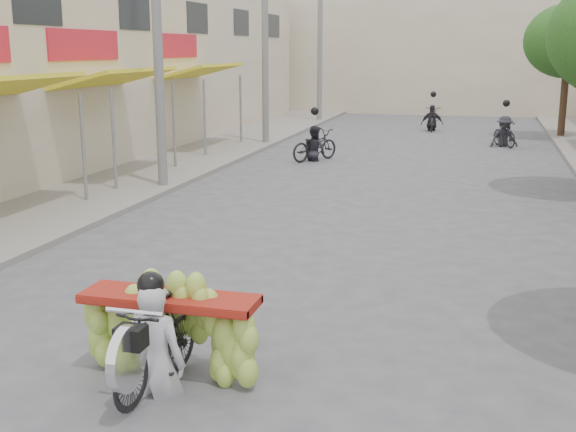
{
  "coord_description": "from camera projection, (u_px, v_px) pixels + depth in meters",
  "views": [
    {
      "loc": [
        2.42,
        -4.64,
        3.51
      ],
      "look_at": [
        -0.29,
        5.35,
        1.1
      ],
      "focal_mm": 45.0,
      "sensor_mm": 36.0,
      "label": 1
    }
  ],
  "objects": [
    {
      "name": "utility_pole_far",
      "position": [
        265.0,
        34.0,
        25.98
      ],
      "size": [
        0.6,
        0.24,
        8.0
      ],
      "color": "slate",
      "rests_on": "ground"
    },
    {
      "name": "banana_motorbike",
      "position": [
        161.0,
        319.0,
        7.57
      ],
      "size": [
        2.2,
        1.85,
        2.22
      ],
      "color": "black",
      "rests_on": "ground"
    },
    {
      "name": "utility_pole_back",
      "position": [
        320.0,
        37.0,
        34.44
      ],
      "size": [
        0.6,
        0.24,
        8.0
      ],
      "color": "slate",
      "rests_on": "ground"
    },
    {
      "name": "sidewalk_left",
      "position": [
        157.0,
        166.0,
        21.65
      ],
      "size": [
        4.0,
        60.0,
        0.12
      ],
      "primitive_type": "cube",
      "color": "gray",
      "rests_on": "ground"
    },
    {
      "name": "street_tree_far",
      "position": [
        569.0,
        41.0,
        27.98
      ],
      "size": [
        3.4,
        3.4,
        5.25
      ],
      "color": "#3A2719",
      "rests_on": "ground"
    },
    {
      "name": "bg_motorbike_c",
      "position": [
        433.0,
        113.0,
        31.31
      ],
      "size": [
        0.99,
        1.76,
        1.95
      ],
      "color": "black",
      "rests_on": "ground"
    },
    {
      "name": "bg_motorbike_b",
      "position": [
        505.0,
        123.0,
        26.19
      ],
      "size": [
        1.19,
        1.63,
        1.95
      ],
      "color": "black",
      "rests_on": "ground"
    },
    {
      "name": "far_building",
      "position": [
        444.0,
        49.0,
        40.7
      ],
      "size": [
        20.0,
        6.0,
        7.0
      ],
      "primitive_type": "cube",
      "color": "beige",
      "rests_on": "ground"
    },
    {
      "name": "utility_pole_mid",
      "position": [
        157.0,
        27.0,
        17.52
      ],
      "size": [
        0.6,
        0.24,
        8.0
      ],
      "color": "slate",
      "rests_on": "ground"
    },
    {
      "name": "bg_motorbike_a",
      "position": [
        315.0,
        138.0,
        22.96
      ],
      "size": [
        1.5,
        1.85,
        1.95
      ],
      "color": "black",
      "rests_on": "ground"
    }
  ]
}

